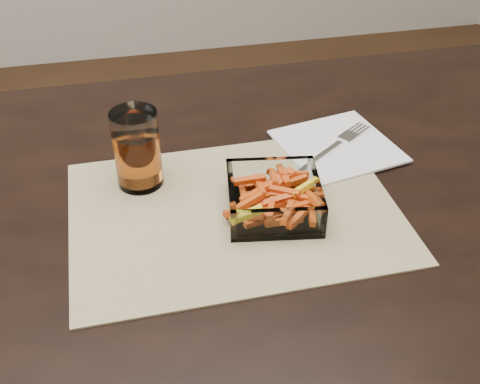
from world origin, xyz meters
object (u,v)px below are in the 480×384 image
object	(u,v)px
glass_bowl	(274,200)
fork	(337,145)
tumbler	(137,152)
dining_table	(155,272)

from	to	relation	value
glass_bowl	fork	world-z (taller)	glass_bowl
tumbler	fork	distance (m)	0.32
fork	dining_table	bearing A→B (deg)	-103.89
glass_bowl	fork	distance (m)	0.20
dining_table	glass_bowl	size ratio (longest dim) A/B	11.25
dining_table	tumbler	bearing A→B (deg)	91.41
dining_table	glass_bowl	bearing A→B (deg)	-3.21
tumbler	fork	bearing A→B (deg)	4.68
glass_bowl	fork	size ratio (longest dim) A/B	0.91
dining_table	fork	bearing A→B (deg)	21.80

